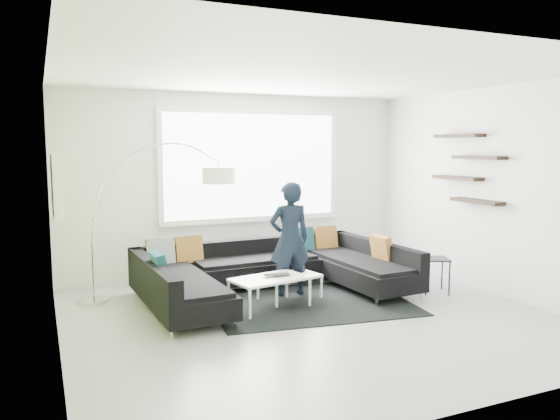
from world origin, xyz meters
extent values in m
plane|color=gray|center=(0.00, 0.00, 0.00)|extent=(5.50, 5.50, 0.00)
cube|color=silver|center=(0.00, 2.50, 1.40)|extent=(5.50, 0.04, 2.80)
cube|color=silver|center=(0.00, -2.50, 1.40)|extent=(5.50, 0.04, 2.80)
cube|color=silver|center=(-2.75, 0.00, 1.40)|extent=(0.04, 5.00, 2.80)
cube|color=silver|center=(2.75, 0.00, 1.40)|extent=(0.04, 5.00, 2.80)
cube|color=white|center=(0.00, 0.00, 2.80)|extent=(5.50, 5.00, 0.04)
cube|color=#93C638|center=(-2.74, 0.00, 1.40)|extent=(0.01, 5.00, 2.80)
cube|color=white|center=(0.20, 2.46, 1.70)|extent=(2.96, 0.06, 1.68)
cube|color=white|center=(-2.68, 0.60, 1.60)|extent=(0.12, 0.66, 0.66)
cube|color=black|center=(2.64, 0.40, 1.70)|extent=(0.20, 1.24, 0.95)
cube|color=black|center=(-0.04, 1.00, 0.18)|extent=(3.52, 2.27, 0.36)
cube|color=black|center=(-0.04, 1.00, 0.50)|extent=(3.52, 2.27, 0.27)
cube|color=brown|center=(-0.04, 1.00, 0.55)|extent=(3.08, 0.31, 0.38)
cube|color=black|center=(0.25, 0.53, 0.01)|extent=(2.72, 2.14, 0.01)
cube|color=silver|center=(-0.12, 0.66, 0.20)|extent=(1.32, 0.93, 0.39)
cube|color=black|center=(2.05, 0.32, 0.24)|extent=(0.46, 0.46, 0.48)
imported|color=black|center=(0.16, 0.99, 0.77)|extent=(0.63, 0.47, 1.54)
imported|color=black|center=(-0.21, 0.53, 0.41)|extent=(0.39, 0.29, 0.03)
camera|label=1|loc=(-2.86, -5.52, 2.01)|focal=35.00mm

